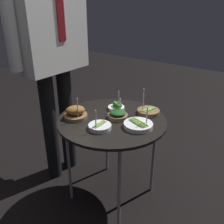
{
  "coord_description": "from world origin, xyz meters",
  "views": [
    {
      "loc": [
        -1.17,
        -0.88,
        1.36
      ],
      "look_at": [
        0.0,
        0.0,
        0.68
      ],
      "focal_mm": 40.0,
      "sensor_mm": 36.0,
      "label": 1
    }
  ],
  "objects_px": {
    "serving_cart": "(112,124)",
    "bowl_spinach_back_right": "(118,115)",
    "bowl_asparagus_near_rim": "(100,126)",
    "waiter_figure": "(50,34)",
    "bowl_asparagus_far_rim": "(148,111)",
    "bowl_broccoli_back_left": "(117,106)",
    "bowl_roast_front_center": "(75,113)",
    "bowl_asparagus_mid_left": "(138,125)"
  },
  "relations": [
    {
      "from": "serving_cart",
      "to": "bowl_spinach_back_right",
      "type": "bearing_deg",
      "value": -33.8
    },
    {
      "from": "bowl_asparagus_near_rim",
      "to": "waiter_figure",
      "type": "distance_m",
      "value": 0.74
    },
    {
      "from": "bowl_asparagus_far_rim",
      "to": "bowl_broccoli_back_left",
      "type": "relative_size",
      "value": 1.22
    },
    {
      "from": "bowl_asparagus_near_rim",
      "to": "bowl_asparagus_far_rim",
      "type": "height_order",
      "value": "bowl_asparagus_far_rim"
    },
    {
      "from": "bowl_roast_front_center",
      "to": "bowl_broccoli_back_left",
      "type": "bearing_deg",
      "value": -26.9
    },
    {
      "from": "serving_cart",
      "to": "bowl_asparagus_mid_left",
      "type": "distance_m",
      "value": 0.2
    },
    {
      "from": "bowl_asparagus_mid_left",
      "to": "serving_cart",
      "type": "bearing_deg",
      "value": 91.85
    },
    {
      "from": "serving_cart",
      "to": "bowl_asparagus_far_rim",
      "type": "relative_size",
      "value": 3.94
    },
    {
      "from": "serving_cart",
      "to": "bowl_asparagus_mid_left",
      "type": "bearing_deg",
      "value": -88.15
    },
    {
      "from": "bowl_asparagus_far_rim",
      "to": "waiter_figure",
      "type": "distance_m",
      "value": 0.85
    },
    {
      "from": "serving_cart",
      "to": "bowl_asparagus_mid_left",
      "type": "height_order",
      "value": "bowl_asparagus_mid_left"
    },
    {
      "from": "bowl_roast_front_center",
      "to": "bowl_asparagus_far_rim",
      "type": "relative_size",
      "value": 0.87
    },
    {
      "from": "serving_cart",
      "to": "bowl_asparagus_near_rim",
      "type": "xyz_separation_m",
      "value": [
        -0.15,
        -0.02,
        0.05
      ]
    },
    {
      "from": "serving_cart",
      "to": "bowl_asparagus_near_rim",
      "type": "height_order",
      "value": "bowl_asparagus_near_rim"
    },
    {
      "from": "bowl_broccoli_back_left",
      "to": "bowl_spinach_back_right",
      "type": "bearing_deg",
      "value": -140.84
    },
    {
      "from": "waiter_figure",
      "to": "bowl_broccoli_back_left",
      "type": "bearing_deg",
      "value": -71.38
    },
    {
      "from": "bowl_spinach_back_right",
      "to": "waiter_figure",
      "type": "distance_m",
      "value": 0.72
    },
    {
      "from": "waiter_figure",
      "to": "bowl_asparagus_near_rim",
      "type": "bearing_deg",
      "value": -104.22
    },
    {
      "from": "bowl_asparagus_far_rim",
      "to": "bowl_broccoli_back_left",
      "type": "bearing_deg",
      "value": 110.55
    },
    {
      "from": "bowl_spinach_back_right",
      "to": "bowl_asparagus_mid_left",
      "type": "height_order",
      "value": "bowl_asparagus_mid_left"
    },
    {
      "from": "waiter_figure",
      "to": "serving_cart",
      "type": "bearing_deg",
      "value": -88.57
    },
    {
      "from": "bowl_roast_front_center",
      "to": "waiter_figure",
      "type": "xyz_separation_m",
      "value": [
        0.12,
        0.32,
        0.46
      ]
    },
    {
      "from": "waiter_figure",
      "to": "bowl_asparagus_far_rim",
      "type": "bearing_deg",
      "value": -70.77
    },
    {
      "from": "serving_cart",
      "to": "bowl_spinach_back_right",
      "type": "relative_size",
      "value": 5.36
    },
    {
      "from": "serving_cart",
      "to": "bowl_broccoli_back_left",
      "type": "height_order",
      "value": "bowl_broccoli_back_left"
    },
    {
      "from": "waiter_figure",
      "to": "bowl_spinach_back_right",
      "type": "bearing_deg",
      "value": -85.15
    },
    {
      "from": "bowl_asparagus_mid_left",
      "to": "bowl_spinach_back_right",
      "type": "bearing_deg",
      "value": 81.23
    },
    {
      "from": "bowl_asparagus_near_rim",
      "to": "serving_cart",
      "type": "bearing_deg",
      "value": 7.72
    },
    {
      "from": "bowl_asparagus_near_rim",
      "to": "bowl_asparagus_far_rim",
      "type": "bearing_deg",
      "value": -18.79
    },
    {
      "from": "bowl_broccoli_back_left",
      "to": "bowl_asparagus_mid_left",
      "type": "distance_m",
      "value": 0.29
    },
    {
      "from": "bowl_spinach_back_right",
      "to": "bowl_asparagus_far_rim",
      "type": "height_order",
      "value": "bowl_asparagus_far_rim"
    },
    {
      "from": "serving_cart",
      "to": "bowl_roast_front_center",
      "type": "relative_size",
      "value": 4.5
    },
    {
      "from": "bowl_broccoli_back_left",
      "to": "waiter_figure",
      "type": "height_order",
      "value": "waiter_figure"
    },
    {
      "from": "bowl_asparagus_near_rim",
      "to": "waiter_figure",
      "type": "xyz_separation_m",
      "value": [
        0.14,
        0.54,
        0.48
      ]
    },
    {
      "from": "bowl_asparagus_far_rim",
      "to": "waiter_figure",
      "type": "relative_size",
      "value": 0.1
    },
    {
      "from": "bowl_spinach_back_right",
      "to": "bowl_broccoli_back_left",
      "type": "distance_m",
      "value": 0.14
    },
    {
      "from": "bowl_roast_front_center",
      "to": "bowl_asparagus_mid_left",
      "type": "relative_size",
      "value": 0.88
    },
    {
      "from": "serving_cart",
      "to": "bowl_asparagus_mid_left",
      "type": "xyz_separation_m",
      "value": [
        0.01,
        -0.2,
        0.06
      ]
    },
    {
      "from": "bowl_spinach_back_right",
      "to": "bowl_asparagus_mid_left",
      "type": "relative_size",
      "value": 0.74
    },
    {
      "from": "bowl_broccoli_back_left",
      "to": "waiter_figure",
      "type": "xyz_separation_m",
      "value": [
        -0.15,
        0.45,
        0.47
      ]
    },
    {
      "from": "serving_cart",
      "to": "bowl_broccoli_back_left",
      "type": "distance_m",
      "value": 0.17
    },
    {
      "from": "bowl_roast_front_center",
      "to": "waiter_figure",
      "type": "bearing_deg",
      "value": 69.86
    }
  ]
}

